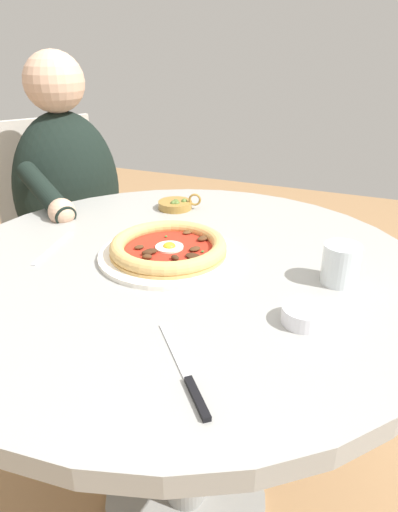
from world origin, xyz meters
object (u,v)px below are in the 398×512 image
(olive_pan, at_px, (176,204))
(fork_utensil, at_px, (53,248))
(steak_knife, at_px, (189,380))
(pizza_on_plate, at_px, (169,249))
(diner_person, at_px, (76,250))
(water_glass, at_px, (340,267))
(ramekin_capers, at_px, (305,314))
(dining_table, at_px, (182,314))
(cafe_chair_diner, at_px, (60,224))

(olive_pan, height_order, fork_utensil, olive_pan)
(steak_knife, height_order, olive_pan, olive_pan)
(pizza_on_plate, bearing_deg, steak_knife, -149.93)
(diner_person, bearing_deg, water_glass, -110.85)
(water_glass, xyz_separation_m, ramekin_capers, (-0.16, 0.03, -0.02))
(dining_table, height_order, steak_knife, steak_knife)
(steak_knife, xyz_separation_m, ramekin_capers, (0.21, -0.12, 0.01))
(fork_utensil, bearing_deg, cafe_chair_diner, 38.95)
(dining_table, relative_size, fork_utensil, 5.89)
(steak_knife, xyz_separation_m, cafe_chair_diner, (0.79, 0.86, -0.19))
(pizza_on_plate, bearing_deg, ramekin_capers, -113.66)
(dining_table, bearing_deg, steak_knife, -153.73)
(dining_table, bearing_deg, pizza_on_plate, 67.31)
(ramekin_capers, xyz_separation_m, fork_utensil, (0.08, 0.57, -0.01))
(olive_pan, bearing_deg, dining_table, -152.77)
(dining_table, distance_m, diner_person, 0.70)
(pizza_on_plate, xyz_separation_m, diner_person, (0.36, 0.54, -0.26))
(steak_knife, relative_size, ramekin_capers, 2.25)
(fork_utensil, bearing_deg, water_glass, -81.97)
(pizza_on_plate, bearing_deg, cafe_chair_diner, 56.16)
(olive_pan, bearing_deg, fork_utensil, 158.10)
(dining_table, relative_size, olive_pan, 8.87)
(dining_table, height_order, water_glass, water_glass)
(cafe_chair_diner, bearing_deg, pizza_on_plate, -123.84)
(dining_table, height_order, cafe_chair_diner, cafe_chair_diner)
(pizza_on_plate, xyz_separation_m, fork_utensil, (-0.06, 0.25, -0.02))
(olive_pan, xyz_separation_m, diner_person, (0.08, 0.43, -0.25))
(fork_utensil, bearing_deg, diner_person, 34.20)
(pizza_on_plate, bearing_deg, diner_person, 56.19)
(water_glass, xyz_separation_m, olive_pan, (0.26, 0.46, -0.02))
(pizza_on_plate, relative_size, fork_utensil, 1.71)
(ramekin_capers, distance_m, olive_pan, 0.60)
(steak_knife, height_order, cafe_chair_diner, cafe_chair_diner)
(fork_utensil, xyz_separation_m, cafe_chair_diner, (0.50, 0.41, -0.19))
(water_glass, bearing_deg, cafe_chair_diner, 67.43)
(water_glass, xyz_separation_m, steak_knife, (-0.37, 0.15, -0.03))
(water_glass, bearing_deg, pizza_on_plate, 93.98)
(steak_knife, relative_size, olive_pan, 1.48)
(ramekin_capers, relative_size, cafe_chair_diner, 0.08)
(ramekin_capers, bearing_deg, fork_utensil, 82.29)
(pizza_on_plate, distance_m, steak_knife, 0.40)
(water_glass, height_order, steak_knife, water_glass)
(dining_table, bearing_deg, ramekin_capers, -113.79)
(ramekin_capers, distance_m, diner_person, 1.02)
(dining_table, height_order, diner_person, diner_person)
(dining_table, xyz_separation_m, pizza_on_plate, (0.02, 0.04, 0.14))
(water_glass, relative_size, cafe_chair_diner, 0.09)
(diner_person, bearing_deg, ramekin_capers, -120.32)
(steak_knife, distance_m, diner_person, 1.05)
(fork_utensil, height_order, diner_person, diner_person)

